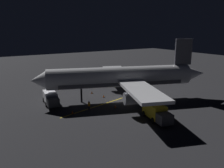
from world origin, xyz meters
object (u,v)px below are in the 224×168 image
(catering_truck, at_px, (156,112))
(traffic_cone_far, at_px, (72,112))
(baggage_truck, at_px, (51,98))
(traffic_cone_near_right, at_px, (115,106))
(traffic_cone_under_wing, at_px, (92,92))
(ground_crew_worker, at_px, (89,106))
(airliner, at_px, (123,78))
(traffic_cone_near_left, at_px, (104,96))

(catering_truck, xyz_separation_m, traffic_cone_far, (9.53, 9.93, -1.04))
(baggage_truck, xyz_separation_m, traffic_cone_near_right, (-7.90, -9.28, -0.96))
(traffic_cone_under_wing, bearing_deg, baggage_truck, 104.62)
(catering_truck, distance_m, ground_crew_worker, 11.65)
(airliner, relative_size, ground_crew_worker, 19.71)
(catering_truck, height_order, traffic_cone_near_right, catering_truck)
(airliner, xyz_separation_m, ground_crew_worker, (-2.10, 8.68, -3.62))
(ground_crew_worker, relative_size, traffic_cone_near_left, 3.16)
(traffic_cone_near_left, relative_size, traffic_cone_far, 1.00)
(traffic_cone_near_left, relative_size, traffic_cone_under_wing, 1.00)
(catering_truck, distance_m, traffic_cone_far, 13.80)
(catering_truck, relative_size, traffic_cone_near_right, 11.60)
(traffic_cone_far, bearing_deg, traffic_cone_near_right, -100.06)
(baggage_truck, bearing_deg, catering_truck, -144.37)
(traffic_cone_near_left, distance_m, traffic_cone_far, 10.62)
(traffic_cone_near_left, bearing_deg, baggage_truck, 83.83)
(traffic_cone_near_right, bearing_deg, airliner, -50.45)
(catering_truck, bearing_deg, traffic_cone_far, 46.19)
(catering_truck, xyz_separation_m, ground_crew_worker, (9.38, 6.89, -0.41))
(catering_truck, relative_size, traffic_cone_under_wing, 11.60)
(traffic_cone_far, bearing_deg, catering_truck, -133.81)
(ground_crew_worker, bearing_deg, baggage_truck, 34.71)
(airliner, height_order, ground_crew_worker, airliner)
(catering_truck, relative_size, traffic_cone_far, 11.60)
(baggage_truck, distance_m, catering_truck, 19.77)
(baggage_truck, distance_m, traffic_cone_under_wing, 10.27)
(airliner, height_order, catering_truck, airliner)
(baggage_truck, height_order, traffic_cone_near_right, baggage_truck)
(baggage_truck, bearing_deg, airliner, -109.00)
(baggage_truck, relative_size, traffic_cone_far, 11.96)
(baggage_truck, height_order, traffic_cone_far, baggage_truck)
(airliner, bearing_deg, traffic_cone_near_right, 129.55)
(airliner, xyz_separation_m, catering_truck, (-11.48, 1.79, -3.21))
(ground_crew_worker, distance_m, traffic_cone_under_wing, 10.68)
(ground_crew_worker, bearing_deg, traffic_cone_far, 87.30)
(airliner, distance_m, traffic_cone_near_right, 6.73)
(baggage_truck, relative_size, catering_truck, 1.03)
(baggage_truck, relative_size, traffic_cone_near_left, 11.96)
(baggage_truck, xyz_separation_m, ground_crew_worker, (-6.68, -4.63, -0.32))
(catering_truck, bearing_deg, traffic_cone_near_left, 2.98)
(airliner, height_order, traffic_cone_near_right, airliner)
(ground_crew_worker, distance_m, traffic_cone_far, 3.11)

